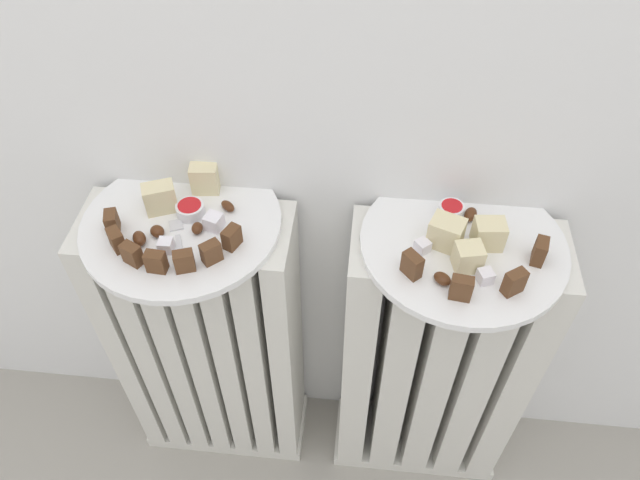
{
  "coord_description": "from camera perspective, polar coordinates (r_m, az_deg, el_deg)",
  "views": [
    {
      "loc": [
        0.06,
        -0.34,
        1.34
      ],
      "look_at": [
        0.0,
        0.28,
        0.67
      ],
      "focal_mm": 33.44,
      "sensor_mm": 36.0,
      "label": 1
    }
  ],
  "objects": [
    {
      "name": "marble_cake_slice_left_0",
      "position": [
        0.97,
        -10.98,
        5.78
      ],
      "size": [
        0.05,
        0.03,
        0.05
      ],
      "primitive_type": "cube",
      "rotation": [
        0.0,
        0.0,
        0.12
      ],
      "color": "beige",
      "rests_on": "plate_left"
    },
    {
      "name": "marble_cake_slice_left_1",
      "position": [
        0.95,
        -15.07,
        3.91
      ],
      "size": [
        0.06,
        0.05,
        0.05
      ],
      "primitive_type": "cube",
      "rotation": [
        0.0,
        0.0,
        0.39
      ],
      "color": "beige",
      "rests_on": "plate_left"
    },
    {
      "name": "medjool_date_left_2",
      "position": [
        0.92,
        -15.31,
        0.8
      ],
      "size": [
        0.03,
        0.03,
        0.02
      ],
      "primitive_type": "ellipsoid",
      "rotation": [
        0.0,
        0.0,
        2.51
      ],
      "color": "#4C2814",
      "rests_on": "plate_left"
    },
    {
      "name": "plate_left",
      "position": [
        0.95,
        -13.1,
        1.55
      ],
      "size": [
        0.31,
        0.31,
        0.01
      ],
      "primitive_type": "cylinder",
      "color": "white",
      "rests_on": "radiator_left"
    },
    {
      "name": "jam_bowl_left",
      "position": [
        0.94,
        -12.31,
        2.9
      ],
      "size": [
        0.04,
        0.04,
        0.02
      ],
      "color": "white",
      "rests_on": "plate_left"
    },
    {
      "name": "dark_cake_slice_left_2",
      "position": [
        0.89,
        -17.55,
        -1.3
      ],
      "size": [
        0.03,
        0.03,
        0.03
      ],
      "primitive_type": "cube",
      "rotation": [
        0.0,
        0.0,
        -0.47
      ],
      "color": "#56351E",
      "rests_on": "plate_left"
    },
    {
      "name": "dark_cake_slice_left_0",
      "position": [
        0.95,
        -19.28,
        1.64
      ],
      "size": [
        0.03,
        0.03,
        0.03
      ],
      "primitive_type": "cube",
      "rotation": [
        0.0,
        0.0,
        -1.27
      ],
      "color": "#56351E",
      "rests_on": "plate_left"
    },
    {
      "name": "turkish_delight_left_1",
      "position": [
        0.91,
        -10.13,
        1.73
      ],
      "size": [
        0.03,
        0.03,
        0.02
      ],
      "primitive_type": "cube",
      "rotation": [
        0.0,
        0.0,
        1.27
      ],
      "color": "white",
      "rests_on": "plate_left"
    },
    {
      "name": "medjool_date_left_3",
      "position": [
        0.92,
        -16.9,
        0.14
      ],
      "size": [
        0.03,
        0.03,
        0.02
      ],
      "primitive_type": "ellipsoid",
      "rotation": [
        0.0,
        0.0,
        2.09
      ],
      "color": "#4C2814",
      "rests_on": "plate_left"
    },
    {
      "name": "dark_cake_slice_right_2",
      "position": [
        0.86,
        18.1,
        -3.87
      ],
      "size": [
        0.03,
        0.03,
        0.04
      ],
      "primitive_type": "cube",
      "rotation": [
        0.0,
        0.0,
        0.6
      ],
      "color": "#56351E",
      "rests_on": "plate_right"
    },
    {
      "name": "dark_cake_slice_left_1",
      "position": [
        0.92,
        -18.89,
        0.01
      ],
      "size": [
        0.03,
        0.03,
        0.03
      ],
      "primitive_type": "cube",
      "rotation": [
        0.0,
        0.0,
        -0.87
      ],
      "color": "#56351E",
      "rests_on": "plate_left"
    },
    {
      "name": "dark_cake_slice_left_4",
      "position": [
        0.86,
        -12.87,
        -1.99
      ],
      "size": [
        0.03,
        0.03,
        0.03
      ],
      "primitive_type": "cube",
      "rotation": [
        0.0,
        0.0,
        0.33
      ],
      "color": "#56351E",
      "rests_on": "plate_left"
    },
    {
      "name": "medjool_date_left_1",
      "position": [
        0.92,
        -11.67,
        1.11
      ],
      "size": [
        0.02,
        0.02,
        0.01
      ],
      "primitive_type": "ellipsoid",
      "rotation": [
        0.0,
        0.0,
        1.72
      ],
      "color": "#4C2814",
      "rests_on": "plate_left"
    },
    {
      "name": "medjool_date_right_0",
      "position": [
        0.85,
        11.63,
        -3.65
      ],
      "size": [
        0.03,
        0.03,
        0.01
      ],
      "primitive_type": "ellipsoid",
      "rotation": [
        0.0,
        0.0,
        2.43
      ],
      "color": "#4C2814",
      "rests_on": "plate_right"
    },
    {
      "name": "marble_cake_slice_right_0",
      "position": [
        0.89,
        11.98,
        0.68
      ],
      "size": [
        0.06,
        0.05,
        0.05
      ],
      "primitive_type": "cube",
      "rotation": [
        0.0,
        0.0,
        -0.37
      ],
      "color": "beige",
      "rests_on": "plate_right"
    },
    {
      "name": "turkish_delight_left_0",
      "position": [
        0.9,
        -14.53,
        -0.52
      ],
      "size": [
        0.02,
        0.02,
        0.02
      ],
      "primitive_type": "cube",
      "rotation": [
        0.0,
        0.0,
        0.04
      ],
      "color": "white",
      "rests_on": "plate_left"
    },
    {
      "name": "radiator_left",
      "position": [
        1.22,
        -10.32,
        -10.0
      ],
      "size": [
        0.35,
        0.15,
        0.68
      ],
      "color": "silver",
      "rests_on": "ground_plane"
    },
    {
      "name": "medjool_date_left_0",
      "position": [
        0.94,
        -8.81,
        3.23
      ],
      "size": [
        0.03,
        0.03,
        0.01
      ],
      "primitive_type": "ellipsoid",
      "rotation": [
        0.0,
        0.0,
        2.44
      ],
      "color": "#4C2814",
      "rests_on": "plate_left"
    },
    {
      "name": "jam_bowl_right",
      "position": [
        0.94,
        12.42,
        2.74
      ],
      "size": [
        0.04,
        0.04,
        0.03
      ],
      "color": "white",
      "rests_on": "plate_right"
    },
    {
      "name": "dark_cake_slice_right_0",
      "position": [
        0.84,
        8.8,
        -2.37
      ],
      "size": [
        0.03,
        0.03,
        0.04
      ],
      "primitive_type": "cube",
      "rotation": [
        0.0,
        0.0,
        -0.85
      ],
      "color": "#56351E",
      "rests_on": "plate_right"
    },
    {
      "name": "plate_right",
      "position": [
        0.92,
        13.52,
        -0.42
      ],
      "size": [
        0.31,
        0.31,
        0.01
      ],
      "primitive_type": "cylinder",
      "color": "white",
      "rests_on": "radiator_right"
    },
    {
      "name": "marble_cake_slice_right_1",
      "position": [
        0.87,
        14.0,
        -1.59
      ],
      "size": [
        0.04,
        0.04,
        0.04
      ],
      "primitive_type": "cube",
      "rotation": [
        0.0,
        0.0,
        0.22
      ],
      "color": "beige",
      "rests_on": "plate_right"
    },
    {
      "name": "turkish_delight_right_1",
      "position": [
        0.86,
        15.53,
        -3.37
      ],
      "size": [
        0.03,
        0.03,
        0.02
      ],
      "primitive_type": "cube",
      "rotation": [
        0.0,
        0.0,
        0.36
      ],
      "color": "white",
      "rests_on": "plate_right"
    },
    {
      "name": "medjool_date_right_1",
      "position": [
        0.94,
        14.2,
        2.39
      ],
      "size": [
        0.03,
        0.03,
        0.02
      ],
      "primitive_type": "ellipsoid",
      "rotation": [
        0.0,
        0.0,
        1.22
      ],
      "color": "#4C2814",
      "rests_on": "plate_right"
    },
    {
      "name": "fork",
      "position": [
        0.91,
        -13.4,
        0.02
      ],
      "size": [
        0.05,
        0.1,
        0.0
      ],
      "color": "silver",
      "rests_on": "plate_left"
    },
    {
      "name": "radiator_right",
      "position": [
        1.19,
        10.58,
        -11.77
      ],
      "size": [
        0.35,
        0.15,
        0.68
      ],
      "color": "silver",
      "rests_on": "ground_plane"
    },
    {
      "name": "dark_cake_slice_left_5",
      "position": [
        0.87,
        -10.38,
        -1.17
      ],
      "size": [
        0.03,
        0.03,
        0.03
      ],
      "primitive_type": "cube",
      "rotation": [
        0.0,
        0.0,
        0.73
      ],
      "color": "#56351E",
      "rests_on": "plate_left"
    },
    {
      "name": "dark_cake_slice_right_3",
      "position": [
        0.91,
        20.28,
        -1.02
      ],
      "size": [
        0.02,
        0.03,
        0.04
      ],
      "primitive_type": "cube",
      "rotation": [
        0.0,
        0.0,
        1.32
      ],
      "color": "#56351E",
      "rests_on": "plate_right"
    },
    {
      "name": "dark_cake_slice_right_1",
      "position": [
        0.83,
        13.37,
        -4.51
      ],
      "size": [
        0.03,
        0.02,
        0.04
      ],
      "primitive_type": "cube",
      "rotation": [
        0.0,
        0.0,
        -0.12
      ],
      "color": "#56351E",
      "rests_on": "plate_right"
    },
    {
      "name": "marble_cake_slice_right_2",
      "position": [
        0.9,
        15.83,
        0.55
      ],
      "size": [
        0.05,
        0.04,
        0.04
      ],
      "primitive_type": "cube",
      "rotation": [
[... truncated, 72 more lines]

